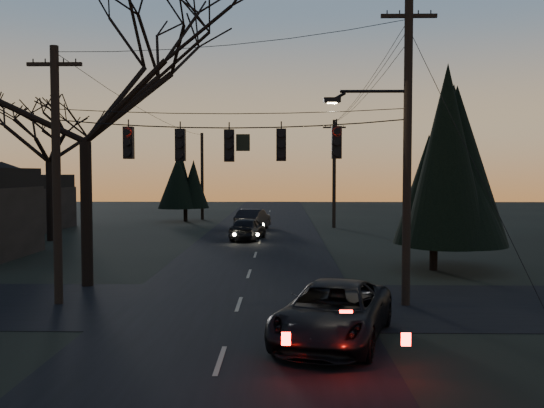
{
  "coord_description": "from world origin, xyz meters",
  "views": [
    {
      "loc": [
        1.45,
        -9.8,
        4.38
      ],
      "look_at": [
        1.11,
        9.36,
        3.37
      ],
      "focal_mm": 40.0,
      "sensor_mm": 36.0,
      "label": 1
    }
  ],
  "objects_px": {
    "sedan_oncoming_a": "(248,229)",
    "bare_tree_left": "(84,83)",
    "utility_pole_far_r": "(334,228)",
    "suv_near": "(333,313)",
    "utility_pole_left": "(59,304)",
    "utility_pole_far_l": "(202,220)",
    "evergreen_right": "(435,170)",
    "sedan_oncoming_b": "(253,220)",
    "utility_pole_right": "(406,305)"
  },
  "relations": [
    {
      "from": "utility_pole_far_r",
      "to": "utility_pole_left",
      "type": "bearing_deg",
      "value": -112.33
    },
    {
      "from": "utility_pole_far_l",
      "to": "utility_pole_left",
      "type": "bearing_deg",
      "value": -90.0
    },
    {
      "from": "suv_near",
      "to": "utility_pole_far_l",
      "type": "bearing_deg",
      "value": 118.67
    },
    {
      "from": "bare_tree_left",
      "to": "sedan_oncoming_a",
      "type": "xyz_separation_m",
      "value": [
        5.27,
        15.88,
        -7.02
      ]
    },
    {
      "from": "sedan_oncoming_a",
      "to": "suv_near",
      "type": "bearing_deg",
      "value": 108.32
    },
    {
      "from": "evergreen_right",
      "to": "suv_near",
      "type": "height_order",
      "value": "evergreen_right"
    },
    {
      "from": "sedan_oncoming_b",
      "to": "bare_tree_left",
      "type": "bearing_deg",
      "value": 88.77
    },
    {
      "from": "utility_pole_right",
      "to": "utility_pole_left",
      "type": "bearing_deg",
      "value": 180.0
    },
    {
      "from": "utility_pole_far_r",
      "to": "evergreen_right",
      "type": "xyz_separation_m",
      "value": [
        2.7,
        -20.76,
        4.5
      ]
    },
    {
      "from": "utility_pole_far_r",
      "to": "sedan_oncoming_b",
      "type": "relative_size",
      "value": 1.76
    },
    {
      "from": "evergreen_right",
      "to": "sedan_oncoming_a",
      "type": "relative_size",
      "value": 1.8
    },
    {
      "from": "utility_pole_far_l",
      "to": "utility_pole_right",
      "type": "bearing_deg",
      "value": -72.28
    },
    {
      "from": "utility_pole_left",
      "to": "utility_pole_far_l",
      "type": "relative_size",
      "value": 1.06
    },
    {
      "from": "utility_pole_far_l",
      "to": "evergreen_right",
      "type": "xyz_separation_m",
      "value": [
        14.2,
        -28.76,
        4.5
      ]
    },
    {
      "from": "utility_pole_right",
      "to": "sedan_oncoming_b",
      "type": "bearing_deg",
      "value": 103.72
    },
    {
      "from": "suv_near",
      "to": "sedan_oncoming_b",
      "type": "bearing_deg",
      "value": 113.16
    },
    {
      "from": "bare_tree_left",
      "to": "sedan_oncoming_b",
      "type": "relative_size",
      "value": 2.3
    },
    {
      "from": "utility_pole_right",
      "to": "sedan_oncoming_a",
      "type": "distance_m",
      "value": 20.11
    },
    {
      "from": "utility_pole_right",
      "to": "bare_tree_left",
      "type": "bearing_deg",
      "value": 164.53
    },
    {
      "from": "utility_pole_right",
      "to": "sedan_oncoming_b",
      "type": "xyz_separation_m",
      "value": [
        -6.3,
        25.8,
        0.79
      ]
    },
    {
      "from": "utility_pole_left",
      "to": "utility_pole_far_r",
      "type": "distance_m",
      "value": 30.27
    },
    {
      "from": "suv_near",
      "to": "bare_tree_left",
      "type": "bearing_deg",
      "value": 155.98
    },
    {
      "from": "utility_pole_far_r",
      "to": "suv_near",
      "type": "distance_m",
      "value": 32.45
    },
    {
      "from": "utility_pole_far_l",
      "to": "suv_near",
      "type": "height_order",
      "value": "utility_pole_far_l"
    },
    {
      "from": "sedan_oncoming_b",
      "to": "sedan_oncoming_a",
      "type": "bearing_deg",
      "value": 101.91
    },
    {
      "from": "utility_pole_left",
      "to": "sedan_oncoming_b",
      "type": "relative_size",
      "value": 1.76
    },
    {
      "from": "utility_pole_far_r",
      "to": "evergreen_right",
      "type": "bearing_deg",
      "value": -82.58
    },
    {
      "from": "utility_pole_far_l",
      "to": "evergreen_right",
      "type": "relative_size",
      "value": 1.02
    },
    {
      "from": "utility_pole_right",
      "to": "sedan_oncoming_b",
      "type": "height_order",
      "value": "utility_pole_right"
    },
    {
      "from": "sedan_oncoming_b",
      "to": "utility_pole_far_l",
      "type": "bearing_deg",
      "value": -51.08
    },
    {
      "from": "utility_pole_far_r",
      "to": "suv_near",
      "type": "bearing_deg",
      "value": -94.84
    },
    {
      "from": "utility_pole_far_l",
      "to": "bare_tree_left",
      "type": "xyz_separation_m",
      "value": [
        -0.07,
        -32.8,
        7.76
      ]
    },
    {
      "from": "sedan_oncoming_a",
      "to": "bare_tree_left",
      "type": "bearing_deg",
      "value": 81.29
    },
    {
      "from": "utility_pole_far_l",
      "to": "bare_tree_left",
      "type": "bearing_deg",
      "value": -90.13
    },
    {
      "from": "utility_pole_far_r",
      "to": "evergreen_right",
      "type": "height_order",
      "value": "evergreen_right"
    },
    {
      "from": "bare_tree_left",
      "to": "sedan_oncoming_a",
      "type": "distance_m",
      "value": 18.14
    },
    {
      "from": "utility_pole_left",
      "to": "utility_pole_far_l",
      "type": "distance_m",
      "value": 36.0
    },
    {
      "from": "utility_pole_far_l",
      "to": "evergreen_right",
      "type": "distance_m",
      "value": 32.39
    },
    {
      "from": "sedan_oncoming_a",
      "to": "sedan_oncoming_b",
      "type": "distance_m",
      "value": 6.72
    },
    {
      "from": "utility_pole_far_r",
      "to": "suv_near",
      "type": "relative_size",
      "value": 1.58
    },
    {
      "from": "utility_pole_right",
      "to": "bare_tree_left",
      "type": "distance_m",
      "value": 14.3
    },
    {
      "from": "utility_pole_left",
      "to": "bare_tree_left",
      "type": "xyz_separation_m",
      "value": [
        -0.07,
        3.2,
        7.76
      ]
    },
    {
      "from": "utility_pole_far_r",
      "to": "sedan_oncoming_a",
      "type": "relative_size",
      "value": 1.95
    },
    {
      "from": "bare_tree_left",
      "to": "suv_near",
      "type": "distance_m",
      "value": 13.56
    },
    {
      "from": "bare_tree_left",
      "to": "sedan_oncoming_a",
      "type": "bearing_deg",
      "value": 71.62
    },
    {
      "from": "utility_pole_right",
      "to": "utility_pole_far_r",
      "type": "relative_size",
      "value": 1.18
    },
    {
      "from": "utility_pole_far_l",
      "to": "sedan_oncoming_a",
      "type": "xyz_separation_m",
      "value": [
        5.2,
        -16.92,
        0.74
      ]
    },
    {
      "from": "bare_tree_left",
      "to": "sedan_oncoming_b",
      "type": "distance_m",
      "value": 24.23
    },
    {
      "from": "evergreen_right",
      "to": "sedan_oncoming_a",
      "type": "bearing_deg",
      "value": 127.26
    },
    {
      "from": "evergreen_right",
      "to": "sedan_oncoming_b",
      "type": "bearing_deg",
      "value": 115.89
    }
  ]
}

